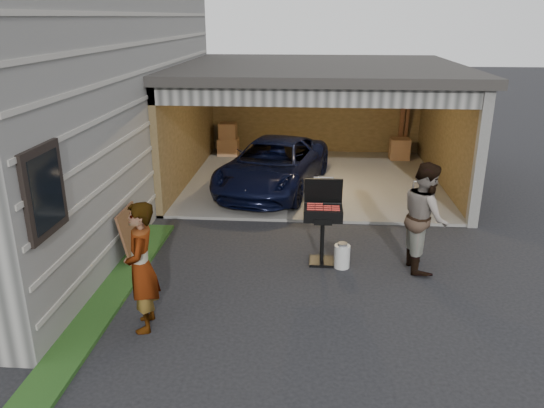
{
  "coord_description": "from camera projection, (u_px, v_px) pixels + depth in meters",
  "views": [
    {
      "loc": [
        0.7,
        -6.55,
        3.96
      ],
      "look_at": [
        0.08,
        1.35,
        1.15
      ],
      "focal_mm": 35.0,
      "sensor_mm": 36.0,
      "label": 1
    }
  ],
  "objects": [
    {
      "name": "plywood_panel",
      "position": [
        132.0,
        234.0,
        9.04
      ],
      "size": [
        0.23,
        0.82,
        0.91
      ],
      "primitive_type": "cube",
      "rotation": [
        0.0,
        -0.21,
        0.0
      ],
      "color": "#50351B",
      "rests_on": "ground"
    },
    {
      "name": "man",
      "position": [
        425.0,
        217.0,
        8.56
      ],
      "size": [
        0.75,
        0.93,
        1.81
      ],
      "primitive_type": "imported",
      "rotation": [
        0.0,
        0.0,
        1.65
      ],
      "color": "#46221B",
      "rests_on": "ground"
    },
    {
      "name": "propane_tank",
      "position": [
        342.0,
        256.0,
        8.81
      ],
      "size": [
        0.32,
        0.32,
        0.39
      ],
      "primitive_type": "cylinder",
      "rotation": [
        0.0,
        0.0,
        -0.24
      ],
      "color": "silver",
      "rests_on": "ground"
    },
    {
      "name": "woman",
      "position": [
        141.0,
        267.0,
        6.87
      ],
      "size": [
        0.54,
        0.72,
        1.78
      ],
      "primitive_type": "imported",
      "rotation": [
        0.0,
        0.0,
        -1.38
      ],
      "color": "#A9B9D4",
      "rests_on": "ground"
    },
    {
      "name": "garage",
      "position": [
        316.0,
        105.0,
        13.23
      ],
      "size": [
        6.8,
        6.3,
        2.9
      ],
      "color": "#605E59",
      "rests_on": "ground"
    },
    {
      "name": "minivan",
      "position": [
        273.0,
        167.0,
        12.55
      ],
      "size": [
        2.8,
        4.52,
        1.17
      ],
      "primitive_type": "imported",
      "rotation": [
        0.0,
        0.0,
        -0.22
      ],
      "color": "black",
      "rests_on": "ground"
    },
    {
      "name": "hand_truck",
      "position": [
        418.0,
        218.0,
        10.52
      ],
      "size": [
        0.4,
        0.32,
        0.95
      ],
      "rotation": [
        0.0,
        0.0,
        0.09
      ],
      "color": "slate",
      "rests_on": "ground"
    },
    {
      "name": "ground",
      "position": [
        259.0,
        312.0,
        7.53
      ],
      "size": [
        80.0,
        80.0,
        0.0
      ],
      "primitive_type": "plane",
      "color": "black",
      "rests_on": "ground"
    },
    {
      "name": "groundcover_strip",
      "position": [
        76.0,
        343.0,
        6.75
      ],
      "size": [
        0.5,
        8.0,
        0.06
      ],
      "primitive_type": "cube",
      "color": "#193814",
      "rests_on": "ground"
    },
    {
      "name": "bbq_grill",
      "position": [
        323.0,
        215.0,
        8.78
      ],
      "size": [
        0.64,
        0.56,
        1.42
      ],
      "color": "black",
      "rests_on": "ground"
    }
  ]
}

